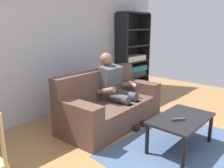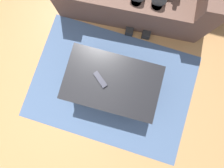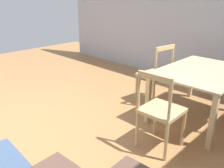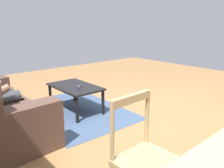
{
  "view_description": "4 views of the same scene",
  "coord_description": "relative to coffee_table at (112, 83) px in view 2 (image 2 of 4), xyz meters",
  "views": [
    {
      "loc": [
        -1.74,
        -0.58,
        1.6
      ],
      "look_at": [
        0.92,
        1.8,
        0.69
      ],
      "focal_mm": 36.77,
      "sensor_mm": 36.0,
      "label": 1
    },
    {
      "loc": [
        0.99,
        0.46,
        1.75
      ],
      "look_at": [
        0.95,
        0.6,
        0.26
      ],
      "focal_mm": 22.09,
      "sensor_mm": 36.0,
      "label": 2
    },
    {
      "loc": [
        0.79,
        2.63,
        1.68
      ],
      "look_at": [
        -0.66,
        1.2,
        0.9
      ],
      "focal_mm": 37.86,
      "sensor_mm": 36.0,
      "label": 3
    },
    {
      "loc": [
        -2.18,
        2.52,
        1.44
      ],
      "look_at": [
        -0.66,
        1.2,
        0.9
      ],
      "focal_mm": 36.7,
      "sensor_mm": 36.0,
      "label": 4
    }
  ],
  "objects": [
    {
      "name": "coffee_table",
      "position": [
        0.0,
        0.0,
        0.0
      ],
      "size": [
        0.93,
        0.57,
        0.44
      ],
      "color": "black",
      "rests_on": "ground_plane"
    },
    {
      "name": "area_rug",
      "position": [
        0.0,
        0.0,
        -0.37
      ],
      "size": [
        2.05,
        1.48,
        0.01
      ],
      "primitive_type": "cube",
      "rotation": [
        0.0,
        0.0,
        -0.04
      ],
      "color": "#3D5170",
      "rests_on": "ground_plane"
    },
    {
      "name": "tv_remote",
      "position": [
        -0.11,
        -0.0,
        0.07
      ],
      "size": [
        0.16,
        0.15,
        0.02
      ],
      "primitive_type": "cube",
      "rotation": [
        0.0,
        0.0,
        0.88
      ],
      "color": "#2D2D38",
      "rests_on": "coffee_table"
    },
    {
      "name": "ground_plane",
      "position": [
        -0.95,
        -0.6,
        -0.38
      ],
      "size": [
        9.18,
        9.18,
        0.0
      ],
      "primitive_type": "plane",
      "color": "#9E7042"
    }
  ]
}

